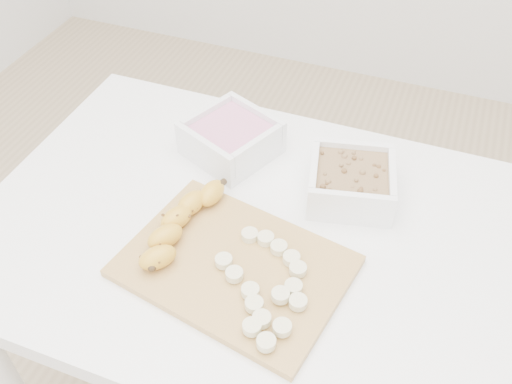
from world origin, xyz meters
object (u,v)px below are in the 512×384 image
(cutting_board, at_px, (235,266))
(bowl_yogurt, at_px, (231,138))
(table, at_px, (251,260))
(banana, at_px, (181,224))
(bowl_granola, at_px, (351,181))

(cutting_board, bearing_deg, bowl_yogurt, 113.52)
(table, relative_size, banana, 4.44)
(table, distance_m, cutting_board, 0.14)
(table, bearing_deg, banana, -147.28)
(bowl_granola, relative_size, cutting_board, 0.51)
(table, relative_size, bowl_granola, 5.39)
(cutting_board, distance_m, banana, 0.12)
(table, height_order, bowl_yogurt, bowl_yogurt)
(table, distance_m, bowl_yogurt, 0.25)
(bowl_granola, distance_m, banana, 0.33)
(bowl_granola, xyz_separation_m, cutting_board, (-0.14, -0.24, -0.03))
(table, relative_size, cutting_board, 2.74)
(bowl_yogurt, distance_m, bowl_granola, 0.26)
(bowl_yogurt, height_order, bowl_granola, bowl_yogurt)
(bowl_yogurt, xyz_separation_m, banana, (0.01, -0.25, -0.00))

